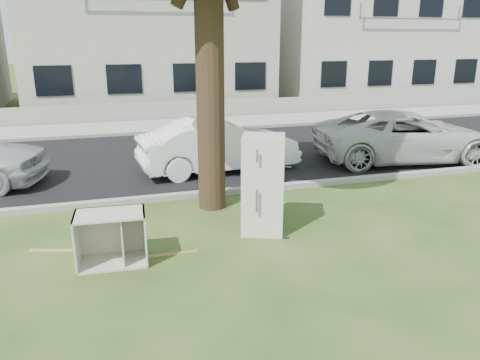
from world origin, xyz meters
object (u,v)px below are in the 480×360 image
object	(u,v)px
car_right	(406,136)
fridge	(263,185)
cabinet	(111,238)
car_center	(219,145)

from	to	relation	value
car_right	fridge	bearing A→B (deg)	132.25
cabinet	fridge	bearing A→B (deg)	14.65
fridge	cabinet	xyz separation A→B (m)	(-2.56, -0.50, -0.45)
cabinet	car_right	bearing A→B (deg)	30.62
cabinet	car_right	world-z (taller)	car_right
fridge	car_right	bearing A→B (deg)	55.12
fridge	cabinet	world-z (taller)	fridge
fridge	car_right	xyz separation A→B (m)	(5.36, 3.55, -0.17)
fridge	cabinet	size ratio (longest dim) A/B	1.67
cabinet	car_center	bearing A→B (deg)	61.82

